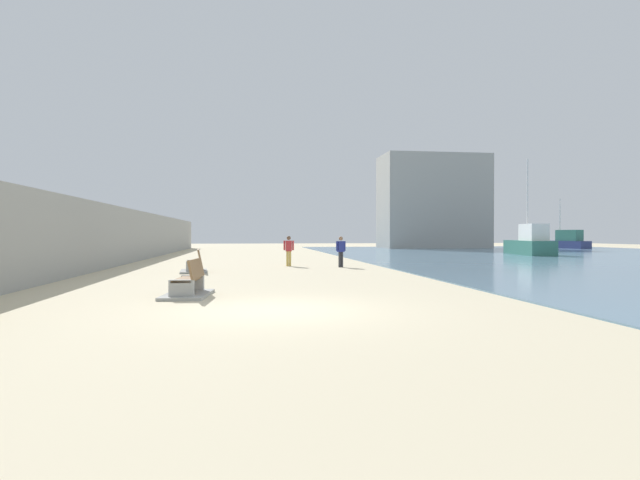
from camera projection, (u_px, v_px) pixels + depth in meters
name	position (u px, v px, depth m)	size (l,w,h in m)	color
ground_plane	(259.00, 263.00, 28.75)	(120.00, 120.00, 0.00)	beige
seawall	(119.00, 236.00, 27.68)	(0.80, 64.00, 3.05)	#9E9E99
bench_near	(189.00, 287.00, 13.42)	(1.28, 2.19, 0.98)	#9E9E99
bench_far	(195.00, 267.00, 21.88)	(1.27, 2.19, 0.98)	#9E9E99
person_walking	(289.00, 249.00, 25.95)	(0.53, 0.21, 1.54)	gold
person_standing	(341.00, 250.00, 25.13)	(0.50, 0.28, 1.52)	#333338
boat_distant	(530.00, 243.00, 39.48)	(2.89, 6.49, 7.46)	#337060
boat_far_left	(564.00, 241.00, 57.93)	(2.98, 6.80, 5.67)	navy
harbor_building	(433.00, 202.00, 59.31)	(12.00, 6.00, 10.70)	#9E9E99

